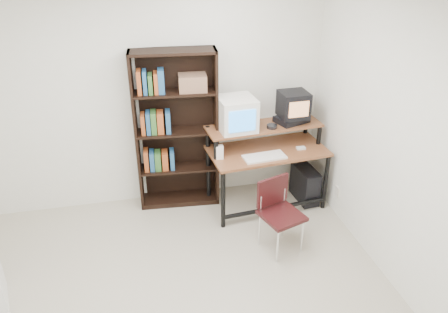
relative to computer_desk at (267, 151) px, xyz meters
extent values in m
cube|color=white|center=(-1.25, -1.56, 1.90)|extent=(4.00, 4.00, 0.01)
cube|color=white|center=(-1.25, 0.44, 0.60)|extent=(4.00, 0.01, 2.60)
cube|color=white|center=(0.75, -1.56, 0.60)|extent=(0.01, 4.00, 2.60)
cube|color=brown|center=(0.00, -0.02, 0.02)|extent=(1.39, 0.78, 0.03)
cube|color=brown|center=(-0.01, 0.11, 0.27)|extent=(1.37, 0.51, 0.02)
cylinder|color=black|center=(-0.60, -0.37, -0.34)|extent=(0.05, 0.05, 0.72)
cylinder|color=black|center=(0.65, -0.27, -0.34)|extent=(0.05, 0.05, 0.72)
cylinder|color=black|center=(-0.65, 0.22, -0.21)|extent=(0.05, 0.05, 0.98)
cylinder|color=black|center=(0.60, 0.32, -0.21)|extent=(0.05, 0.05, 0.98)
cylinder|color=black|center=(0.03, -0.32, -0.58)|extent=(1.26, 0.15, 0.05)
cube|color=white|center=(-0.35, 0.08, 0.46)|extent=(0.43, 0.43, 0.38)
cube|color=#2C86EA|center=(-0.33, -0.12, 0.46)|extent=(0.30, 0.03, 0.24)
cube|color=black|center=(0.33, 0.13, 0.31)|extent=(0.43, 0.36, 0.08)
cube|color=black|center=(0.34, 0.13, 0.50)|extent=(0.33, 0.32, 0.30)
cube|color=tan|center=(0.34, -0.03, 0.50)|extent=(0.24, 0.02, 0.18)
cylinder|color=#26262B|center=(0.06, 0.02, 0.29)|extent=(0.13, 0.13, 0.05)
cube|color=white|center=(-0.09, -0.21, 0.04)|extent=(0.49, 0.25, 0.03)
cube|color=black|center=(0.38, -0.07, 0.02)|extent=(0.25, 0.21, 0.01)
cube|color=white|center=(0.38, -0.09, 0.04)|extent=(0.10, 0.06, 0.03)
cube|color=white|center=(-0.58, -0.11, 0.10)|extent=(0.09, 0.08, 0.17)
cube|color=black|center=(0.51, -0.03, -0.49)|extent=(0.23, 0.46, 0.42)
cube|color=black|center=(-0.11, -0.87, -0.29)|extent=(0.48, 0.48, 0.04)
cube|color=black|center=(-0.16, -0.70, -0.09)|extent=(0.36, 0.14, 0.31)
cylinder|color=silver|center=(-0.21, -1.07, -0.51)|extent=(0.02, 0.02, 0.39)
cylinder|color=silver|center=(0.09, -0.97, -0.51)|extent=(0.02, 0.02, 0.39)
cylinder|color=silver|center=(-0.30, -0.77, -0.51)|extent=(0.02, 0.02, 0.39)
cylinder|color=silver|center=(-0.01, -0.67, -0.51)|extent=(0.02, 0.02, 0.39)
cube|color=black|center=(-1.45, 0.31, 0.23)|extent=(0.06, 0.31, 1.87)
cube|color=black|center=(-0.55, 0.24, 0.23)|extent=(0.06, 0.31, 1.87)
cube|color=black|center=(-0.99, 0.42, 0.23)|extent=(0.93, 0.10, 1.87)
cube|color=black|center=(-1.00, 0.27, 1.15)|extent=(0.96, 0.39, 0.03)
cube|color=black|center=(-1.00, 0.27, -0.67)|extent=(0.96, 0.39, 0.06)
cube|color=black|center=(-1.00, 0.27, -0.24)|extent=(0.89, 0.37, 0.03)
cube|color=black|center=(-1.00, 0.27, 0.23)|extent=(0.89, 0.37, 0.02)
cube|color=black|center=(-1.00, 0.27, 0.70)|extent=(0.89, 0.37, 0.02)
cube|color=brown|center=(-0.80, 0.26, 0.80)|extent=(0.32, 0.25, 0.18)
cube|color=beige|center=(0.74, -0.41, -0.40)|extent=(0.02, 0.08, 0.12)
camera|label=1|loc=(-1.49, -4.27, 2.27)|focal=35.00mm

